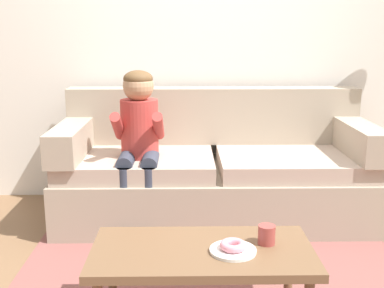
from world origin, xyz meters
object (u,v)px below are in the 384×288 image
at_px(person_child, 139,135).
at_px(mug, 267,235).
at_px(donut, 233,245).
at_px(couch, 215,173).
at_px(coffee_table, 202,257).

height_order(person_child, mug, person_child).
relative_size(person_child, mug, 12.24).
bearing_deg(mug, donut, -153.00).
relative_size(person_child, donut, 9.18).
bearing_deg(person_child, donut, -66.75).
bearing_deg(couch, donut, -90.38).
distance_m(couch, person_child, 0.66).
bearing_deg(coffee_table, mug, 8.56).
bearing_deg(coffee_table, donut, -15.80).
height_order(coffee_table, person_child, person_child).
distance_m(coffee_table, donut, 0.16).
bearing_deg(coffee_table, person_child, 108.22).
bearing_deg(couch, person_child, -158.93).
bearing_deg(person_child, mug, -58.84).
distance_m(coffee_table, person_child, 1.29).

